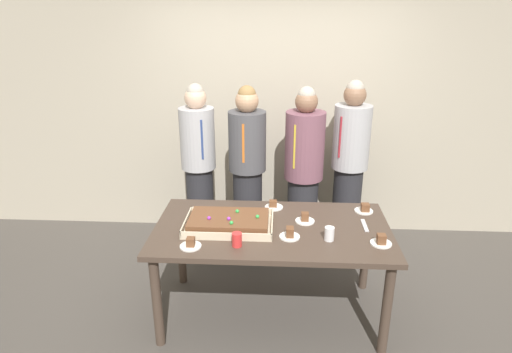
{
  "coord_description": "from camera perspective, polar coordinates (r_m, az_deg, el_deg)",
  "views": [
    {
      "loc": [
        0.04,
        -2.97,
        2.32
      ],
      "look_at": [
        -0.13,
        0.15,
        1.13
      ],
      "focal_mm": 30.81,
      "sensor_mm": 36.0,
      "label": 1
    }
  ],
  "objects": [
    {
      "name": "drink_cup_middle",
      "position": [
        3.07,
        -2.49,
        -8.18
      ],
      "size": [
        0.07,
        0.07,
        0.1
      ],
      "primitive_type": "cylinder",
      "color": "red",
      "rests_on": "party_table"
    },
    {
      "name": "plated_slice_center_front",
      "position": [
        3.22,
        15.94,
        -8.07
      ],
      "size": [
        0.15,
        0.15,
        0.08
      ],
      "color": "white",
      "rests_on": "party_table"
    },
    {
      "name": "person_serving_front",
      "position": [
        4.24,
        6.2,
        0.6
      ],
      "size": [
        0.37,
        0.37,
        1.68
      ],
      "rotation": [
        0.0,
        0.0,
        -2.11
      ],
      "color": "#28282D",
      "rests_on": "ground_plane"
    },
    {
      "name": "cake_server_utensil",
      "position": [
        3.46,
        13.92,
        -6.17
      ],
      "size": [
        0.03,
        0.2,
        0.01
      ],
      "primitive_type": "cube",
      "color": "silver",
      "rests_on": "party_table"
    },
    {
      "name": "interior_back_panel",
      "position": [
        4.64,
        2.64,
        10.63
      ],
      "size": [
        8.0,
        0.12,
        3.0
      ],
      "primitive_type": "cube",
      "color": "#B2A893",
      "rests_on": "ground_plane"
    },
    {
      "name": "drink_cup_nearest",
      "position": [
        3.18,
        9.49,
        -7.34
      ],
      "size": [
        0.07,
        0.07,
        0.1
      ],
      "primitive_type": "cylinder",
      "color": "white",
      "rests_on": "party_table"
    },
    {
      "name": "person_far_right_suit",
      "position": [
        4.39,
        12.01,
        1.39
      ],
      "size": [
        0.35,
        0.35,
        1.72
      ],
      "rotation": [
        0.0,
        0.0,
        -2.32
      ],
      "color": "#28282D",
      "rests_on": "ground_plane"
    },
    {
      "name": "ground_plane",
      "position": [
        3.77,
        1.94,
        -17.21
      ],
      "size": [
        12.0,
        12.0,
        0.0
      ],
      "primitive_type": "plane",
      "color": "#4C4742"
    },
    {
      "name": "plated_slice_near_left",
      "position": [
        3.43,
        6.37,
        -5.51
      ],
      "size": [
        0.15,
        0.15,
        0.07
      ],
      "color": "white",
      "rests_on": "party_table"
    },
    {
      "name": "plated_slice_far_left",
      "position": [
        3.1,
        -8.48,
        -8.69
      ],
      "size": [
        0.15,
        0.15,
        0.07
      ],
      "color": "white",
      "rests_on": "party_table"
    },
    {
      "name": "sheet_cake",
      "position": [
        3.33,
        -3.54,
        -5.93
      ],
      "size": [
        0.66,
        0.43,
        0.11
      ],
      "color": "beige",
      "rests_on": "party_table"
    },
    {
      "name": "plated_slice_far_right",
      "position": [
        3.65,
        2.32,
        -3.79
      ],
      "size": [
        0.15,
        0.15,
        0.06
      ],
      "color": "white",
      "rests_on": "party_table"
    },
    {
      "name": "party_table",
      "position": [
        3.38,
        2.09,
        -7.91
      ],
      "size": [
        1.78,
        0.96,
        0.78
      ],
      "color": "#47382D",
      "rests_on": "ground_plane"
    },
    {
      "name": "plated_slice_center_back",
      "position": [
        3.68,
        13.9,
        -4.12
      ],
      "size": [
        0.15,
        0.15,
        0.07
      ],
      "color": "white",
      "rests_on": "party_table"
    },
    {
      "name": "plated_slice_near_right",
      "position": [
        3.2,
        4.41,
        -7.47
      ],
      "size": [
        0.15,
        0.15,
        0.08
      ],
      "color": "white",
      "rests_on": "party_table"
    },
    {
      "name": "person_striped_tie_right",
      "position": [
        4.16,
        -1.12,
        0.59
      ],
      "size": [
        0.35,
        0.35,
        1.7
      ],
      "rotation": [
        0.0,
        0.0,
        -1.65
      ],
      "color": "#28282D",
      "rests_on": "ground_plane"
    },
    {
      "name": "person_green_shirt_behind",
      "position": [
        4.25,
        -7.42,
        0.98
      ],
      "size": [
        0.33,
        0.33,
        1.71
      ],
      "rotation": [
        0.0,
        0.0,
        -1.18
      ],
      "color": "#28282D",
      "rests_on": "ground_plane"
    }
  ]
}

